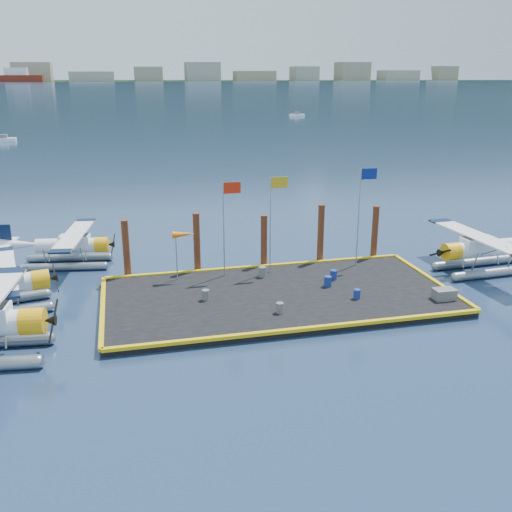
{
  "coord_description": "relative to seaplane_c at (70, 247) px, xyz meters",
  "views": [
    {
      "loc": [
        -8.52,
        -30.0,
        12.78
      ],
      "look_at": [
        -0.86,
        2.0,
        2.15
      ],
      "focal_mm": 40.0,
      "sensor_mm": 36.0,
      "label": 1
    }
  ],
  "objects": [
    {
      "name": "ground",
      "position": [
        12.23,
        -9.31,
        -1.33
      ],
      "size": [
        4000.0,
        4000.0,
        0.0
      ],
      "primitive_type": "plane",
      "color": "navy",
      "rests_on": "ground"
    },
    {
      "name": "crate",
      "position": [
        21.23,
        -12.35,
        -0.62
      ],
      "size": [
        1.23,
        0.82,
        0.61
      ],
      "primitive_type": "cube",
      "color": "#5E5E63",
      "rests_on": "dock"
    },
    {
      "name": "piling_0",
      "position": [
        3.73,
        -3.91,
        0.67
      ],
      "size": [
        0.44,
        0.44,
        4.0
      ],
      "primitive_type": "cylinder",
      "color": "#472314",
      "rests_on": "ground"
    },
    {
      "name": "far_backdrop",
      "position": [
        252.14,
        1728.21,
        8.12
      ],
      "size": [
        3050.0,
        2050.0,
        810.0
      ],
      "color": "black",
      "rests_on": "ground"
    },
    {
      "name": "flagpole_red",
      "position": [
        9.94,
        -5.51,
        3.07
      ],
      "size": [
        1.14,
        0.08,
        6.0
      ],
      "color": "#9899A0",
      "rests_on": "dock"
    },
    {
      "name": "seaplane_c",
      "position": [
        0.0,
        0.0,
        0.0
      ],
      "size": [
        7.84,
        8.61,
        3.04
      ],
      "rotation": [
        0.0,
        0.0,
        -1.72
      ],
      "color": "gray",
      "rests_on": "ground"
    },
    {
      "name": "dock_bumpers",
      "position": [
        12.23,
        -9.31,
        -0.84
      ],
      "size": [
        20.25,
        10.25,
        0.18
      ],
      "primitive_type": null,
      "color": "gold",
      "rests_on": "dock"
    },
    {
      "name": "dock",
      "position": [
        12.23,
        -9.31,
        -1.13
      ],
      "size": [
        20.0,
        10.0,
        0.4
      ],
      "primitive_type": "cube",
      "color": "black",
      "rests_on": "ground"
    },
    {
      "name": "drum_2",
      "position": [
        15.47,
        -8.86,
        -0.61
      ],
      "size": [
        0.45,
        0.45,
        0.63
      ],
      "primitive_type": "cylinder",
      "color": "navy",
      "rests_on": "dock"
    },
    {
      "name": "piling_3",
      "position": [
        16.73,
        -3.91,
        0.82
      ],
      "size": [
        0.44,
        0.44,
        4.3
      ],
      "primitive_type": "cylinder",
      "color": "#472314",
      "rests_on": "ground"
    },
    {
      "name": "drum_1",
      "position": [
        16.41,
        -11.11,
        -0.65
      ],
      "size": [
        0.39,
        0.39,
        0.55
      ],
      "primitive_type": "cylinder",
      "color": "navy",
      "rests_on": "dock"
    },
    {
      "name": "flagpole_yellow",
      "position": [
        12.93,
        -5.51,
        3.19
      ],
      "size": [
        1.14,
        0.08,
        6.2
      ],
      "color": "#9899A0",
      "rests_on": "dock"
    },
    {
      "name": "drum_0",
      "position": [
        7.95,
        -9.3,
        -0.62
      ],
      "size": [
        0.43,
        0.43,
        0.61
      ],
      "primitive_type": "cylinder",
      "color": "#5E5E63",
      "rests_on": "dock"
    },
    {
      "name": "seaplane_d",
      "position": [
        26.71,
        -7.73,
        0.15
      ],
      "size": [
        8.66,
        9.54,
        3.39
      ],
      "rotation": [
        0.0,
        0.0,
        1.62
      ],
      "color": "gray",
      "rests_on": "ground"
    },
    {
      "name": "windsock",
      "position": [
        7.2,
        -5.51,
        1.9
      ],
      "size": [
        1.4,
        0.44,
        3.12
      ],
      "color": "#9899A0",
      "rests_on": "dock"
    },
    {
      "name": "drum_3",
      "position": [
        11.55,
        -12.04,
        -0.64
      ],
      "size": [
        0.41,
        0.41,
        0.58
      ],
      "primitive_type": "cylinder",
      "color": "#5E5E63",
      "rests_on": "dock"
    },
    {
      "name": "drum_4",
      "position": [
        16.24,
        -7.81,
        -0.62
      ],
      "size": [
        0.43,
        0.43,
        0.6
      ],
      "primitive_type": "cylinder",
      "color": "navy",
      "rests_on": "dock"
    },
    {
      "name": "piling_1",
      "position": [
        8.23,
        -3.91,
        0.77
      ],
      "size": [
        0.44,
        0.44,
        4.2
      ],
      "primitive_type": "cylinder",
      "color": "#472314",
      "rests_on": "ground"
    },
    {
      "name": "piling_2",
      "position": [
        12.73,
        -3.91,
        0.57
      ],
      "size": [
        0.44,
        0.44,
        3.8
      ],
      "primitive_type": "cylinder",
      "color": "#472314",
      "rests_on": "ground"
    },
    {
      "name": "piling_4",
      "position": [
        20.73,
        -3.91,
        0.67
      ],
      "size": [
        0.44,
        0.44,
        4.0
      ],
      "primitive_type": "cylinder",
      "color": "#472314",
      "rests_on": "ground"
    },
    {
      "name": "flagpole_blue",
      "position": [
        18.93,
        -5.51,
        3.36
      ],
      "size": [
        1.14,
        0.08,
        6.5
      ],
      "color": "#9899A0",
      "rests_on": "dock"
    },
    {
      "name": "drum_5",
      "position": [
        12.02,
        -6.33,
        -0.59
      ],
      "size": [
        0.47,
        0.47,
        0.66
      ],
      "primitive_type": "cylinder",
      "color": "#5E5E63",
      "rests_on": "dock"
    }
  ]
}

